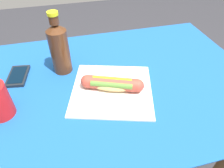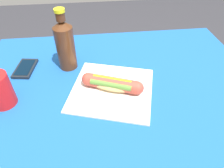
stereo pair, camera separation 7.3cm
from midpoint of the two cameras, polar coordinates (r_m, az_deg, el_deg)
name	(u,v)px [view 2 (the right image)]	position (r m, az deg, el deg)	size (l,w,h in m)	color
dining_table	(118,106)	(0.90, 3.95, -6.35)	(1.10, 0.78, 0.75)	brown
paper_wrapper	(112,89)	(0.75, 2.79, -1.66)	(0.29, 0.28, 0.01)	silver
hot_dog	(112,84)	(0.73, 2.85, -0.09)	(0.22, 0.12, 0.05)	#E5BC75
cell_phone	(25,68)	(0.90, -21.06, 4.03)	(0.09, 0.14, 0.01)	black
soda_bottle	(65,44)	(0.82, -10.52, 10.86)	(0.07, 0.07, 0.25)	#4C2814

